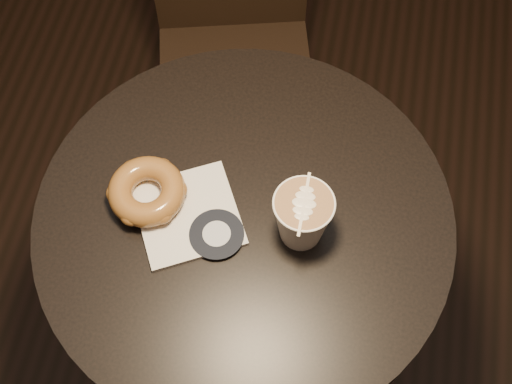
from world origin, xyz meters
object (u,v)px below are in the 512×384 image
chair (233,22)px  doughnut (147,191)px  cafe_table (245,261)px  pastry_bag (188,215)px  latte_cup (302,218)px

chair → doughnut: bearing=-105.9°
cafe_table → doughnut: bearing=179.6°
pastry_bag → doughnut: doughnut is taller
cafe_table → latte_cup: 0.27m
pastry_bag → cafe_table: bearing=-17.8°
doughnut → latte_cup: latte_cup is taller
cafe_table → chair: (-0.15, 0.60, -0.04)m
cafe_table → doughnut: size_ratio=5.85×
cafe_table → pastry_bag: pastry_bag is taller
cafe_table → pastry_bag: (-0.09, -0.02, 0.20)m
chair → doughnut: 0.66m
pastry_bag → doughnut: (-0.07, 0.02, 0.02)m
cafe_table → doughnut: 0.28m
pastry_bag → latte_cup: size_ratio=1.50×
chair → latte_cup: bearing=-82.9°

